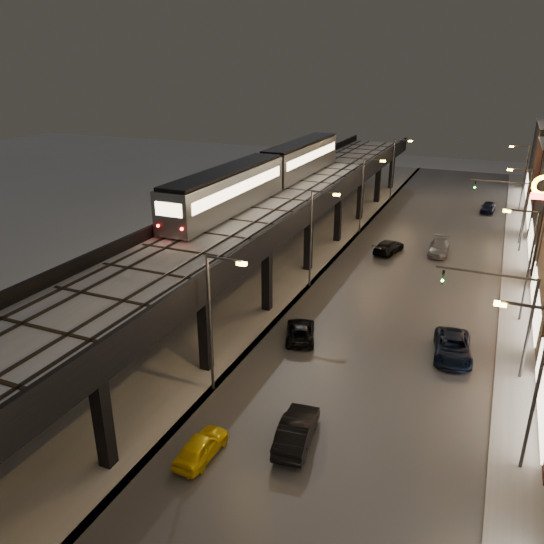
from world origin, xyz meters
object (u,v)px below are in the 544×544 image
(car_near_white, at_px, (297,431))
(car_onc_dark, at_px, (453,348))
(car_onc_white, at_px, (439,248))
(car_mid_dark, at_px, (388,247))
(car_taxi, at_px, (201,447))
(car_mid_silver, at_px, (300,332))
(subway_train, at_px, (270,171))
(car_onc_red, at_px, (488,208))

(car_near_white, bearing_deg, car_onc_dark, -125.31)
(car_onc_dark, height_order, car_onc_white, car_onc_dark)
(car_near_white, distance_m, car_mid_dark, 32.64)
(car_onc_white, bearing_deg, car_taxi, -102.74)
(car_mid_silver, relative_size, car_mid_dark, 0.92)
(subway_train, height_order, car_mid_silver, subway_train)
(car_mid_silver, xyz_separation_m, car_onc_red, (11.04, 43.81, 0.10))
(car_near_white, xyz_separation_m, car_onc_red, (7.17, 54.73, -0.06))
(car_mid_dark, bearing_deg, car_onc_red, -99.66)
(car_onc_white, xyz_separation_m, car_onc_red, (4.02, 20.29, 0.01))
(car_onc_dark, relative_size, car_onc_red, 1.27)
(subway_train, bearing_deg, car_mid_silver, -60.26)
(car_onc_dark, bearing_deg, subway_train, 134.48)
(subway_train, distance_m, car_near_white, 33.61)
(car_mid_silver, bearing_deg, car_mid_dark, -114.15)
(car_mid_dark, bearing_deg, car_near_white, 105.82)
(car_near_white, height_order, car_onc_red, car_near_white)
(car_mid_dark, distance_m, car_onc_white, 5.36)
(subway_train, distance_m, car_mid_silver, 22.66)
(car_mid_silver, bearing_deg, subway_train, -79.13)
(car_near_white, xyz_separation_m, car_onc_dark, (6.75, 12.62, -0.03))
(car_taxi, bearing_deg, car_onc_red, -99.52)
(car_mid_silver, distance_m, car_onc_red, 45.18)
(subway_train, relative_size, car_onc_dark, 7.12)
(car_onc_white, bearing_deg, car_mid_dark, -161.48)
(car_taxi, height_order, car_near_white, car_near_white)
(car_mid_dark, height_order, car_onc_dark, car_onc_dark)
(car_onc_white, bearing_deg, car_onc_dark, -82.39)
(car_onc_dark, xyz_separation_m, car_onc_red, (0.42, 42.12, -0.02))
(car_onc_dark, bearing_deg, car_mid_silver, -178.10)
(car_taxi, height_order, car_mid_silver, car_taxi)
(car_onc_dark, bearing_deg, car_taxi, -131.95)
(car_onc_dark, bearing_deg, car_near_white, -125.31)
(car_near_white, bearing_deg, subway_train, -71.02)
(subway_train, distance_m, car_taxi, 34.89)
(subway_train, xyz_separation_m, car_mid_dark, (12.54, 3.21, -7.80))
(car_taxi, relative_size, car_onc_red, 0.88)
(subway_train, xyz_separation_m, car_mid_silver, (10.54, -18.45, -7.88))
(car_onc_red, bearing_deg, car_mid_dark, -107.80)
(car_near_white, distance_m, car_onc_red, 55.20)
(car_onc_white, height_order, car_onc_red, car_onc_red)
(car_mid_silver, bearing_deg, car_taxi, 70.11)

